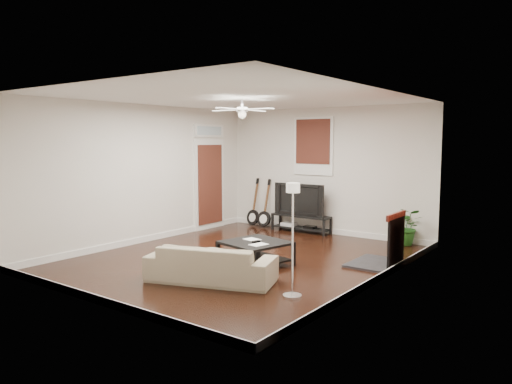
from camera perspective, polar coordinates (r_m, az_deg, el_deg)
room at (r=8.47m, az=-1.61°, el=1.45°), size 5.01×6.01×2.81m
brick_accent at (r=8.15m, az=16.84°, el=1.01°), size 0.02×2.20×2.80m
fireplace at (r=8.38m, az=14.78°, el=-5.29°), size 0.80×1.10×0.92m
window_back at (r=11.08m, az=6.68°, el=5.35°), size 1.00×0.06×1.30m
door_left at (r=11.51m, az=-5.44°, el=1.89°), size 0.08×1.00×2.50m
tv_stand at (r=11.17m, az=5.27°, el=-3.68°), size 1.40×0.37×0.39m
tv at (r=11.11m, az=5.35°, el=-0.83°), size 1.25×0.16×0.72m
coffee_table at (r=8.21m, az=-0.06°, el=-7.17°), size 1.13×1.13×0.40m
sofa at (r=7.31m, az=-5.26°, el=-8.27°), size 2.02×1.32×0.55m
floor_lamp at (r=6.48m, az=4.30°, el=-5.63°), size 0.32×0.32×1.54m
potted_plant at (r=10.16m, az=17.12°, el=-3.85°), size 0.76×0.68×0.76m
guitar_left at (r=11.83m, az=-0.36°, el=-1.17°), size 0.40×0.31×1.18m
guitar_right at (r=11.60m, az=0.94°, el=-1.31°), size 0.38×0.27×1.18m
ceiling_fan at (r=8.46m, az=-1.63°, el=9.58°), size 1.24×1.24×0.32m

